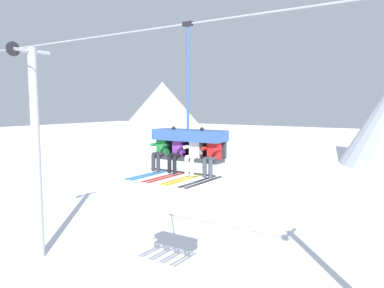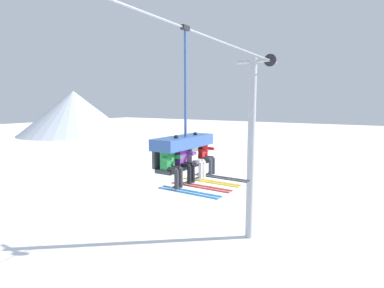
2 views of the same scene
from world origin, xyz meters
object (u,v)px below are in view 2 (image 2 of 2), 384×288
at_px(skier_purple, 184,159).
at_px(skier_red, 206,154).
at_px(chairlift_chair, 183,145).
at_px(skier_green, 171,163).
at_px(lift_tower_far, 251,146).
at_px(skier_white, 195,156).

bearing_deg(skier_purple, skier_red, -0.34).
xyz_separation_m(chairlift_chair, skier_green, (-0.85, -0.22, -0.33)).
distance_m(lift_tower_far, skier_red, 6.18).
height_order(lift_tower_far, chairlift_chair, lift_tower_far).
relative_size(skier_green, skier_white, 1.00).
height_order(chairlift_chair, skier_white, chairlift_chair).
xyz_separation_m(chairlift_chair, skier_red, (0.85, -0.22, -0.33)).
distance_m(skier_purple, skier_white, 0.58).
height_order(skier_green, skier_white, skier_white).
xyz_separation_m(lift_tower_far, skier_purple, (-7.22, -0.92, 0.61)).
bearing_deg(skier_white, chairlift_chair, 143.44).
bearing_deg(skier_purple, skier_green, -179.31).
relative_size(lift_tower_far, skier_red, 5.26).
bearing_deg(lift_tower_far, chairlift_chair, -174.15).
height_order(skier_white, skier_red, skier_white).
bearing_deg(lift_tower_far, skier_green, -173.18).
xyz_separation_m(lift_tower_far, chairlift_chair, (-6.93, -0.71, 0.93)).
bearing_deg(skier_red, chairlift_chair, 165.53).
xyz_separation_m(skier_purple, skier_red, (1.14, -0.01, -0.02)).
bearing_deg(chairlift_chair, skier_red, -14.47).
relative_size(skier_green, skier_red, 1.00).
height_order(chairlift_chair, skier_purple, chairlift_chair).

